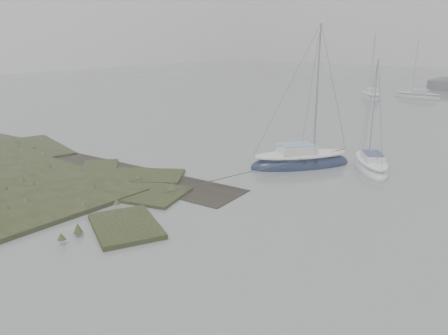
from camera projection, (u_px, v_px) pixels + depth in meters
ground at (383, 121)px, 40.86m from camera, size 160.00×160.00×0.00m
sailboat_main at (300, 162)px, 26.57m from camera, size 5.45×6.36×8.97m
sailboat_white at (371, 166)px, 25.90m from camera, size 4.13×4.94×6.92m
sailboat_far_a at (371, 96)px, 55.27m from camera, size 4.90×6.20×8.56m
sailboat_far_c at (417, 97)px, 55.37m from camera, size 5.51×1.90×7.74m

